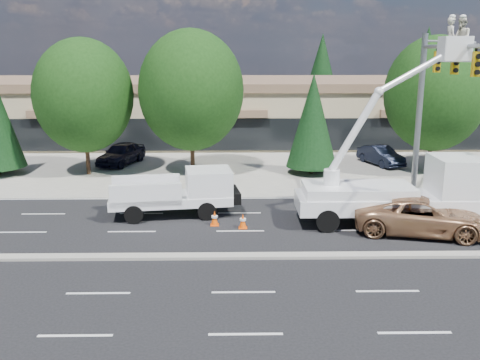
{
  "coord_description": "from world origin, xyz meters",
  "views": [
    {
      "loc": [
        -0.4,
        -20.18,
        8.15
      ],
      "look_at": [
        -0.01,
        3.34,
        2.4
      ],
      "focal_mm": 40.0,
      "sensor_mm": 36.0,
      "label": 1
    }
  ],
  "objects_px": {
    "utility_pickup": "(180,197)",
    "bucket_truck": "(405,182)",
    "signal_mast": "(436,92)",
    "minivan": "(422,216)"
  },
  "relations": [
    {
      "from": "utility_pickup",
      "to": "minivan",
      "type": "xyz_separation_m",
      "value": [
        11.22,
        -2.95,
        -0.12
      ]
    },
    {
      "from": "minivan",
      "to": "signal_mast",
      "type": "bearing_deg",
      "value": -9.42
    },
    {
      "from": "bucket_truck",
      "to": "minivan",
      "type": "distance_m",
      "value": 1.9
    },
    {
      "from": "signal_mast",
      "to": "minivan",
      "type": "relative_size",
      "value": 1.7
    },
    {
      "from": "signal_mast",
      "to": "minivan",
      "type": "height_order",
      "value": "signal_mast"
    },
    {
      "from": "utility_pickup",
      "to": "bucket_truck",
      "type": "bearing_deg",
      "value": -16.25
    },
    {
      "from": "bucket_truck",
      "to": "minivan",
      "type": "xyz_separation_m",
      "value": [
        0.39,
        -1.4,
        -1.23
      ]
    },
    {
      "from": "utility_pickup",
      "to": "bucket_truck",
      "type": "height_order",
      "value": "bucket_truck"
    },
    {
      "from": "utility_pickup",
      "to": "minivan",
      "type": "bearing_deg",
      "value": -22.82
    },
    {
      "from": "signal_mast",
      "to": "minivan",
      "type": "xyz_separation_m",
      "value": [
        -1.81,
        -4.24,
        -5.22
      ]
    }
  ]
}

